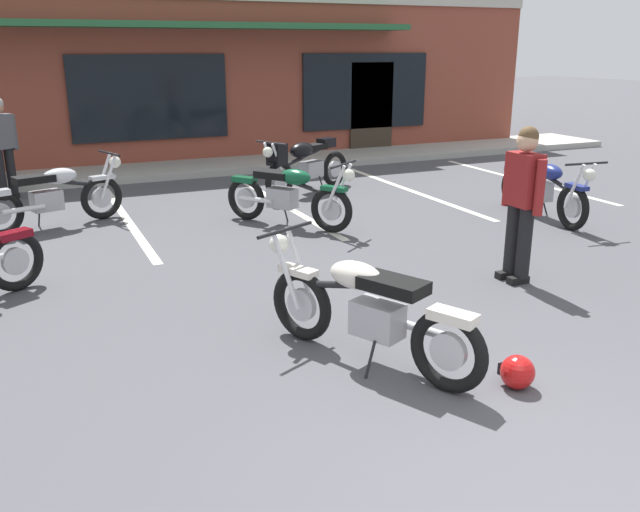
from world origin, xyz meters
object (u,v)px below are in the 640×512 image
person_in_shorts_foreground (522,195)px  person_in_black_shirt (2,142)px  motorcycle_silver_naked (54,195)px  motorcycle_foreground_classic (367,309)px  motorcycle_black_cruiser (543,188)px  motorcycle_blue_standard (288,194)px  helmet_on_pavement (517,372)px  motorcycle_orange_scrambler (304,163)px

person_in_shorts_foreground → person_in_black_shirt: bearing=126.7°
motorcycle_silver_naked → motorcycle_foreground_classic: bearing=-70.1°
motorcycle_black_cruiser → person_in_shorts_foreground: person_in_shorts_foreground is taller
motorcycle_foreground_classic → motorcycle_silver_naked: (-2.01, 5.56, 0.00)m
motorcycle_silver_naked → motorcycle_blue_standard: same height
motorcycle_silver_naked → helmet_on_pavement: motorcycle_silver_naked is taller
motorcycle_orange_scrambler → motorcycle_blue_standard: bearing=-118.5°
motorcycle_blue_standard → person_in_black_shirt: (-3.64, 3.59, 0.49)m
motorcycle_orange_scrambler → person_in_black_shirt: (-4.69, 1.64, 0.42)m
motorcycle_foreground_classic → helmet_on_pavement: motorcycle_foreground_classic is taller
motorcycle_blue_standard → helmet_on_pavement: (-0.18, -5.12, -0.33)m
motorcycle_foreground_classic → person_in_shorts_foreground: size_ratio=1.17×
motorcycle_black_cruiser → motorcycle_foreground_classic: bearing=-145.6°
motorcycle_black_cruiser → person_in_shorts_foreground: (-2.19, -2.06, 0.49)m
motorcycle_foreground_classic → person_in_black_shirt: bearing=108.5°
motorcycle_foreground_classic → motorcycle_black_cruiser: bearing=34.4°
motorcycle_black_cruiser → motorcycle_orange_scrambler: bearing=129.7°
motorcycle_black_cruiser → motorcycle_silver_naked: bearing=160.1°
motorcycle_black_cruiser → motorcycle_silver_naked: same height
helmet_on_pavement → motorcycle_black_cruiser: bearing=46.6°
motorcycle_blue_standard → helmet_on_pavement: 5.13m
motorcycle_blue_standard → helmet_on_pavement: motorcycle_blue_standard is taller
motorcycle_foreground_classic → motorcycle_orange_scrambler: same height
motorcycle_foreground_classic → motorcycle_orange_scrambler: 6.55m
motorcycle_foreground_classic → person_in_shorts_foreground: (2.42, 1.09, 0.49)m
helmet_on_pavement → person_in_shorts_foreground: bearing=50.6°
motorcycle_foreground_classic → motorcycle_blue_standard: same height
motorcycle_blue_standard → helmet_on_pavement: size_ratio=6.97×
motorcycle_orange_scrambler → helmet_on_pavement: (-1.24, -7.06, -0.40)m
motorcycle_black_cruiser → motorcycle_silver_naked: (-6.62, 2.40, 0.00)m
motorcycle_black_cruiser → motorcycle_blue_standard: 3.77m
motorcycle_foreground_classic → motorcycle_black_cruiser: size_ratio=0.93×
motorcycle_orange_scrambler → person_in_shorts_foreground: bearing=-86.0°
motorcycle_black_cruiser → person_in_shorts_foreground: 3.05m
person_in_black_shirt → helmet_on_pavement: 9.40m
motorcycle_black_cruiser → motorcycle_blue_standard: size_ratio=1.16×
motorcycle_black_cruiser → person_in_shorts_foreground: bearing=-136.7°
person_in_shorts_foreground → motorcycle_silver_naked: bearing=134.8°
motorcycle_silver_naked → motorcycle_orange_scrambler: same height
person_in_black_shirt → helmet_on_pavement: bearing=-68.4°
motorcycle_blue_standard → motorcycle_orange_scrambler: 2.22m
motorcycle_blue_standard → motorcycle_orange_scrambler: size_ratio=0.92×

